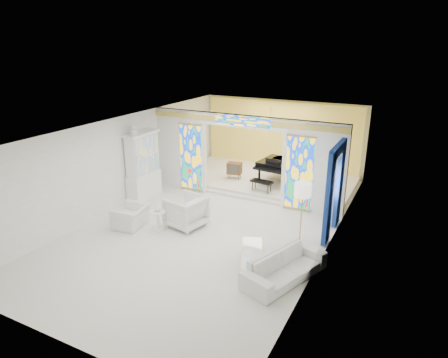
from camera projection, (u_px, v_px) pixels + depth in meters
The scene contains 24 objects.
floor at pixel (216, 221), 12.50m from camera, with size 12.00×12.00×0.00m, color white.
ceiling at pixel (215, 126), 11.51m from camera, with size 7.00×12.00×0.02m, color white.
wall_back at pixel (282, 135), 17.05m from camera, with size 7.00×0.02×3.00m, color silver.
wall_front at pixel (54, 273), 6.95m from camera, with size 7.00×0.02×3.00m, color silver.
wall_left at pixel (125, 160), 13.50m from camera, with size 0.02×12.00×3.00m, color silver.
wall_right at pixel (333, 195), 10.51m from camera, with size 0.02×12.00×3.00m, color silver.
partition_wall at pixel (243, 154), 13.63m from camera, with size 7.00×0.22×3.00m.
stained_glass_left at pixel (191, 158), 14.53m from camera, with size 0.90×0.04×2.40m, color gold.
stained_glass_right at pixel (299, 174), 12.79m from camera, with size 0.90×0.04×2.40m, color gold.
stained_glass_transom at pixel (242, 121), 13.16m from camera, with size 2.00×0.04×0.34m, color gold.
alcove_platform at pixel (264, 179), 15.92m from camera, with size 6.80×3.80×0.18m, color white.
gold_curtain_back at pixel (281, 136), 16.95m from camera, with size 6.70×0.10×2.90m, color #F2D954.
chandelier at pixel (270, 119), 14.94m from camera, with size 0.48×0.48×0.30m, color #BC8A42.
blue_drapes at pixel (335, 183), 11.11m from camera, with size 0.14×1.85×2.65m.
china_cabinet at pixel (143, 166), 13.99m from camera, with size 0.56×1.46×2.72m.
armchair_left at pixel (131, 217), 12.00m from camera, with size 1.00×0.88×0.65m, color silver.
armchair_right at pixel (186, 211), 11.98m from camera, with size 1.03×1.06×0.96m, color silver.
sofa at pixel (285, 266), 9.35m from camera, with size 2.25×0.88×0.66m, color white.
side_table at pixel (158, 218), 11.76m from camera, with size 0.60×0.60×0.60m.
vase at pixel (157, 208), 11.66m from camera, with size 0.17×0.17×0.17m, color white.
coffee_table at pixel (252, 253), 9.90m from camera, with size 1.10×1.74×0.37m.
floor_lamp at pixel (303, 193), 10.45m from camera, with size 0.57×0.57×1.83m.
grand_piano at pixel (283, 164), 15.29m from camera, with size 1.76×2.55×1.00m.
tv_console at pixel (234, 168), 15.62m from camera, with size 0.61×0.46×0.64m.
Camera 1 is at (5.38, -10.02, 5.35)m, focal length 32.00 mm.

